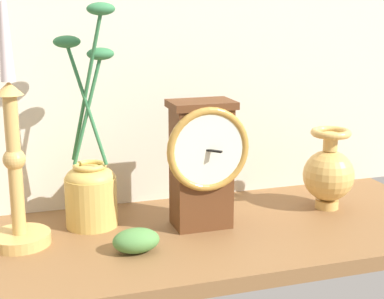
{
  "coord_description": "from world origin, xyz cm",
  "views": [
    {
      "loc": [
        -24.16,
        -86.9,
        36.79
      ],
      "look_at": [
        3.83,
        0.0,
        14.0
      ],
      "focal_mm": 55.21,
      "sensor_mm": 36.0,
      "label": 1
    }
  ],
  "objects_px": {
    "brass_vase_bulbous": "(329,172)",
    "brass_vase_jar": "(91,181)",
    "mantel_clock": "(202,161)",
    "candlestick_tall_left": "(14,153)"
  },
  "relations": [
    {
      "from": "mantel_clock",
      "to": "candlestick_tall_left",
      "type": "xyz_separation_m",
      "value": [
        -0.3,
        0.02,
        0.03
      ]
    },
    {
      "from": "mantel_clock",
      "to": "brass_vase_jar",
      "type": "relative_size",
      "value": 0.58
    },
    {
      "from": "brass_vase_bulbous",
      "to": "brass_vase_jar",
      "type": "xyz_separation_m",
      "value": [
        -0.42,
        0.04,
        0.01
      ]
    },
    {
      "from": "candlestick_tall_left",
      "to": "mantel_clock",
      "type": "bearing_deg",
      "value": -3.18
    },
    {
      "from": "brass_vase_bulbous",
      "to": "brass_vase_jar",
      "type": "relative_size",
      "value": 0.4
    },
    {
      "from": "candlestick_tall_left",
      "to": "brass_vase_bulbous",
      "type": "xyz_separation_m",
      "value": [
        0.54,
        0.0,
        -0.08
      ]
    },
    {
      "from": "mantel_clock",
      "to": "brass_vase_bulbous",
      "type": "xyz_separation_m",
      "value": [
        0.25,
        0.02,
        -0.05
      ]
    },
    {
      "from": "mantel_clock",
      "to": "candlestick_tall_left",
      "type": "distance_m",
      "value": 0.3
    },
    {
      "from": "mantel_clock",
      "to": "brass_vase_jar",
      "type": "height_order",
      "value": "brass_vase_jar"
    },
    {
      "from": "brass_vase_bulbous",
      "to": "mantel_clock",
      "type": "bearing_deg",
      "value": -175.96
    }
  ]
}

